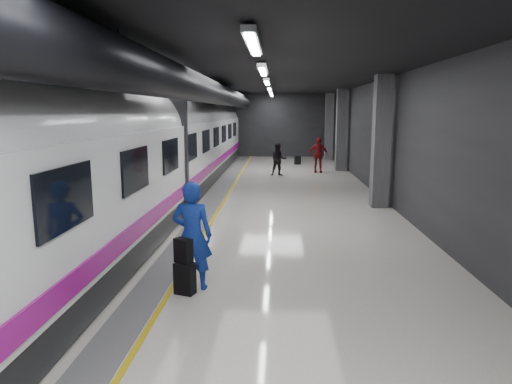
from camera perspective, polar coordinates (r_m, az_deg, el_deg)
ground at (r=14.22m, az=-1.47°, el=-3.32°), size 40.00×40.00×0.00m
platform_hall at (r=14.81m, az=-2.38°, el=11.01°), size 10.02×40.02×4.51m
train at (r=14.49m, az=-14.47°, el=4.92°), size 3.05×38.00×4.05m
traveler_main at (r=8.55m, az=-7.97°, el=-5.40°), size 0.77×0.53×2.04m
suitcase_main at (r=8.53m, az=-8.88°, el=-10.62°), size 0.41×0.33×0.58m
shoulder_bag at (r=8.40m, az=-9.07°, el=-7.25°), size 0.38×0.33×0.44m
traveler_far_a at (r=23.59m, az=2.83°, el=4.09°), size 0.89×0.74×1.69m
traveler_far_b at (r=25.08m, az=7.75°, el=4.63°), size 1.13×0.48×1.92m
suitcase_far at (r=28.88m, az=5.22°, el=4.00°), size 0.42×0.34×0.54m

